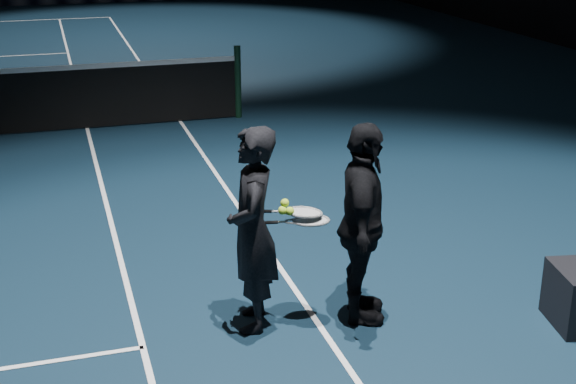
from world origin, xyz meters
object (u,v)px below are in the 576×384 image
Objects in this scene: player_b at (362,225)px; racket_upper at (304,212)px; tennis_balls at (286,208)px; player_a at (253,230)px; racket_lower at (311,220)px.

racket_upper is at bearing 95.67° from player_b.
player_a is at bearing 171.48° from tennis_balls.
racket_upper is 5.67× the size of tennis_balls.
player_a reaches higher than racket_upper.
racket_upper is at bearing 3.93° from tennis_balls.
player_b is at bearing -9.08° from racket_upper.
racket_lower is 1.00× the size of racket_upper.
player_b reaches higher than racket_lower.
racket_lower is at bearing 94.19° from player_a.
racket_lower is at bearing -42.66° from racket_upper.
tennis_balls is at bearing -170.43° from racket_upper.
player_b is 0.46m from racket_upper.
racket_upper is (-0.04, 0.05, 0.05)m from racket_lower.
tennis_balls is at bearing 95.32° from player_a.
tennis_balls is at bearing 100.26° from player_b.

